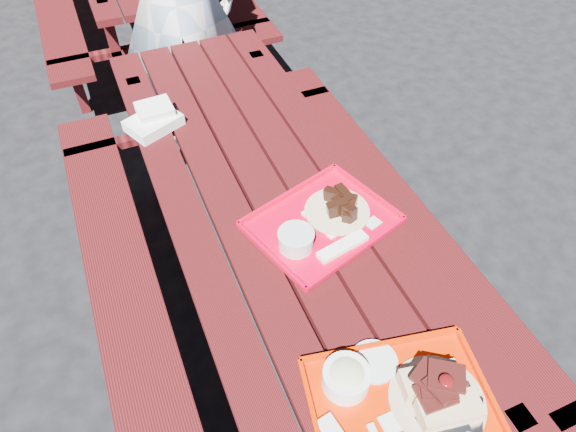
% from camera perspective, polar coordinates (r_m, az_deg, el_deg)
% --- Properties ---
extents(ground, '(60.00, 60.00, 0.00)m').
position_cam_1_polar(ground, '(2.41, -1.41, -10.84)').
color(ground, black).
rests_on(ground, ground).
extents(picnic_table_near, '(1.41, 2.40, 0.75)m').
position_cam_1_polar(picnic_table_near, '(1.96, -1.70, -2.18)').
color(picnic_table_near, '#480D0F').
rests_on(picnic_table_near, ground).
extents(near_tray, '(0.53, 0.44, 0.15)m').
position_cam_1_polar(near_tray, '(1.41, 12.40, -18.95)').
color(near_tray, red).
rests_on(near_tray, picnic_table_near).
extents(far_tray, '(0.54, 0.47, 0.08)m').
position_cam_1_polar(far_tray, '(1.72, 3.75, -0.81)').
color(far_tray, red).
rests_on(far_tray, picnic_table_near).
extents(white_cloth, '(0.25, 0.22, 0.08)m').
position_cam_1_polar(white_cloth, '(2.19, -14.68, 10.39)').
color(white_cloth, white).
rests_on(white_cloth, picnic_table_near).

